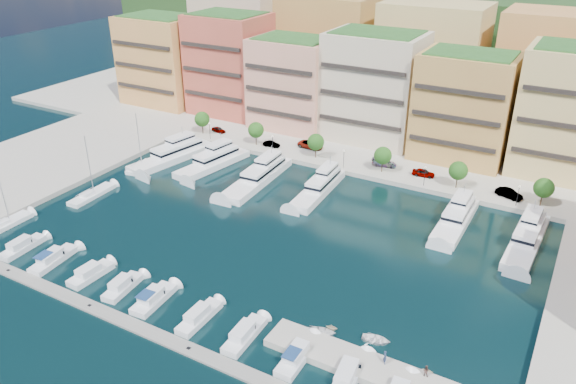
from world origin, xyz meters
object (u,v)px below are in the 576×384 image
Objects in this scene: yacht_0 at (175,154)px; tree_0 at (202,119)px; cruiser_3 at (123,287)px; sailboat_2 at (141,168)px; cruiser_1 at (53,259)px; cruiser_2 at (90,274)px; lamppost_2 at (344,156)px; person_0 at (385,357)px; tree_4 at (458,171)px; cruiser_6 at (244,335)px; cruiser_7 at (297,356)px; car_1 at (271,144)px; car_3 at (384,163)px; yacht_3 at (320,186)px; sailboat_0 at (7,224)px; tender_2 at (376,340)px; cruiser_5 at (199,317)px; tender_1 at (332,327)px; tree_3 at (383,156)px; tender_0 at (320,332)px; tree_1 at (256,130)px; sailboat_1 at (92,195)px; tree_2 at (316,142)px; yacht_1 at (214,162)px; lamppost_3 at (425,173)px; car_5 at (509,194)px; lamppost_1 at (273,141)px; tree_5 at (544,188)px; car_4 at (423,173)px; cruiser_0 at (22,247)px; lamppost_0 at (210,128)px; yacht_5 at (456,217)px; car_0 at (219,130)px; person_1 at (426,371)px; car_2 at (311,145)px; yacht_2 at (260,175)px; cruiser_4 at (153,299)px; lamppost_4 at (518,192)px; yacht_6 at (527,237)px.

tree_0 is at bearing 102.10° from yacht_0.
cruiser_3 is 0.57× the size of sailboat_2.
cruiser_1 is 8.46m from cruiser_2.
lamppost_2 reaches higher than person_0.
tree_4 is 59.66m from cruiser_6.
cruiser_7 is at bearing -44.53° from tree_0.
car_3 is at bearing -90.67° from car_1.
cruiser_6 is (11.14, -44.63, -0.66)m from yacht_3.
sailboat_0 is 3.47× the size of tender_2.
cruiser_5 reaches higher than tender_1.
tree_3 reaches higher than tender_0.
tree_1 is 0.43× the size of sailboat_1.
tree_2 is 0.28× the size of yacht_1.
lamppost_3 reaches higher than cruiser_5.
car_5 is (42.11, 0.60, -2.89)m from tree_2.
tender_1 is at bearing -51.60° from lamppost_1.
tree_5 is 1.20× the size of car_4.
lamppost_1 is 0.51× the size of cruiser_0.
yacht_3 reaches higher than lamppost_0.
tree_2 is 16.00m from tree_3.
tree_1 is 16.00m from tree_2.
lamppost_3 is at bearing 131.66° from yacht_5.
lamppost_1 is 0.52× the size of cruiser_5.
person_1 is (71.25, -56.44, 0.11)m from car_0.
yacht_5 is (3.41, -12.88, -3.53)m from tree_4.
tender_0 is at bearing 6.00° from cruiser_0.
lamppost_1 is 67.08m from cruiser_7.
yacht_5 is 42.73m from car_2.
tree_3 is 26.53m from yacht_2.
lamppost_3 is 60.36m from cruiser_4.
cruiser_1 is 45.14m from cruiser_7.
cruiser_6 is at bearing 171.94° from car_3.
lamppost_1 is 56.33m from cruiser_3.
sailboat_2 reaches higher than car_1.
cruiser_4 reaches higher than cruiser_0.
car_3 is (-11.73, 61.22, 1.21)m from cruiser_7.
yacht_0 and yacht_3 have the same top height.
person_1 is at bearing -79.21° from tree_4.
sailboat_2 is (-6.23, 35.19, -0.23)m from cruiser_0.
cruiser_1 is 37.84m from sailboat_2.
tree_2 reaches higher than cruiser_2.
lamppost_4 is 0.18× the size of yacht_0.
sailboat_2 is at bearing 149.17° from cruiser_7.
cruiser_3 is 38.27m from tender_2.
yacht_6 reaches higher than cruiser_4.
lamppost_3 is 0.47× the size of cruiser_1.
car_4 is (-2.55, 60.23, 1.23)m from cruiser_7.
tree_1 is 0.29× the size of yacht_3.
tree_1 reaches higher than yacht_3.
sailboat_0 is at bearing 156.71° from cruiser_0.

